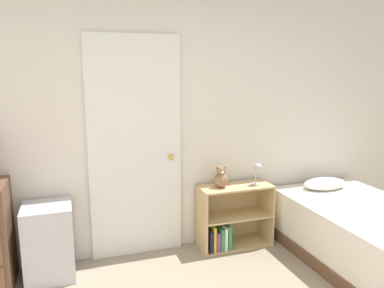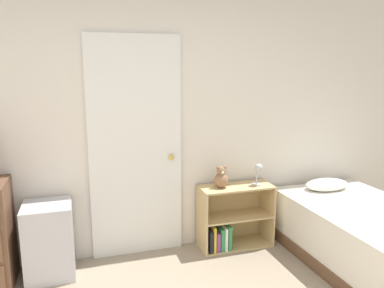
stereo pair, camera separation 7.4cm
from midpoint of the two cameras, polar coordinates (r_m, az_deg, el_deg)
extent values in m
cube|color=silver|center=(3.58, -8.31, 3.08)|extent=(10.00, 0.06, 2.55)
cube|color=white|center=(3.56, -9.22, -0.71)|extent=(0.88, 0.04, 2.10)
sphere|color=gold|center=(3.60, -3.83, -2.04)|extent=(0.06, 0.06, 0.06)
cube|color=silver|center=(3.56, -21.54, -13.65)|extent=(0.40, 0.41, 0.65)
cube|color=tan|center=(3.78, 0.90, -11.49)|extent=(0.02, 0.32, 0.63)
cube|color=tan|center=(4.06, 10.71, -10.05)|extent=(0.02, 0.32, 0.63)
cube|color=tan|center=(4.03, 5.90, -14.86)|extent=(0.70, 0.32, 0.02)
cube|color=tan|center=(3.90, 5.99, -10.78)|extent=(0.70, 0.32, 0.02)
cube|color=tan|center=(3.80, 6.09, -6.46)|extent=(0.70, 0.32, 0.02)
cube|color=tan|center=(4.03, 5.07, -10.02)|extent=(0.74, 0.01, 0.63)
cube|color=black|center=(3.85, 1.76, -14.12)|extent=(0.03, 0.26, 0.22)
cube|color=gold|center=(3.85, 2.35, -13.85)|extent=(0.03, 0.24, 0.26)
cube|color=#8C3F8C|center=(3.86, 2.96, -14.28)|extent=(0.03, 0.21, 0.19)
cube|color=#338C4C|center=(3.87, 3.60, -13.96)|extent=(0.04, 0.21, 0.22)
cube|color=white|center=(3.90, 3.99, -13.70)|extent=(0.03, 0.25, 0.23)
cube|color=#338C4C|center=(3.90, 4.60, -13.57)|extent=(0.03, 0.23, 0.25)
sphere|color=#8C6647|center=(3.71, 3.82, -5.52)|extent=(0.15, 0.15, 0.15)
sphere|color=#8C6647|center=(3.69, 3.84, -4.09)|extent=(0.09, 0.09, 0.09)
sphere|color=silver|center=(3.65, 4.07, -4.34)|extent=(0.03, 0.03, 0.03)
sphere|color=#8C6647|center=(3.66, 3.36, -3.63)|extent=(0.04, 0.04, 0.04)
sphere|color=#8C6647|center=(3.69, 4.33, -3.54)|extent=(0.04, 0.04, 0.04)
cylinder|color=#B2B2B7|center=(3.86, 9.11, -6.04)|extent=(0.09, 0.09, 0.01)
cylinder|color=#B2B2B7|center=(3.83, 9.14, -4.92)|extent=(0.01, 0.01, 0.14)
sphere|color=#B2B2B7|center=(3.80, 9.50, -3.54)|extent=(0.08, 0.08, 0.08)
cube|color=brown|center=(3.96, 24.67, -15.55)|extent=(1.08, 1.85, 0.12)
cube|color=silver|center=(3.85, 25.00, -11.97)|extent=(1.04, 1.79, 0.42)
ellipsoid|color=white|center=(4.23, 19.10, -5.75)|extent=(0.48, 0.28, 0.12)
camera|label=1|loc=(0.04, -90.62, -0.12)|focal=35.00mm
camera|label=2|loc=(0.04, 89.38, 0.12)|focal=35.00mm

